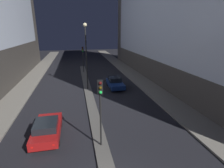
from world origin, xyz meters
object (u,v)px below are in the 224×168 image
at_px(car_left_lane, 47,129).
at_px(car_right_lane, 115,83).
at_px(street_lamp, 86,49).
at_px(traffic_light_near, 100,99).
at_px(traffic_light_mid, 83,54).

relative_size(car_left_lane, car_right_lane, 1.00).
xyz_separation_m(street_lamp, car_right_lane, (3.76, -0.00, -4.71)).
height_order(traffic_light_near, car_left_lane, traffic_light_near).
xyz_separation_m(traffic_light_near, car_left_lane, (-3.76, 1.93, -2.82)).
bearing_deg(traffic_light_near, street_lamp, 90.00).
bearing_deg(traffic_light_mid, car_left_lane, -100.52).
bearing_deg(traffic_light_mid, street_lamp, -90.00).
height_order(traffic_light_mid, street_lamp, street_lamp).
relative_size(traffic_light_near, car_right_lane, 1.11).
bearing_deg(car_right_lane, car_left_lane, -126.15).
relative_size(traffic_light_near, street_lamp, 0.56).
relative_size(traffic_light_near, traffic_light_mid, 1.00).
distance_m(street_lamp, car_left_lane, 11.94).
relative_size(traffic_light_near, car_left_lane, 1.12).
bearing_deg(traffic_light_near, car_right_lane, 72.90).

